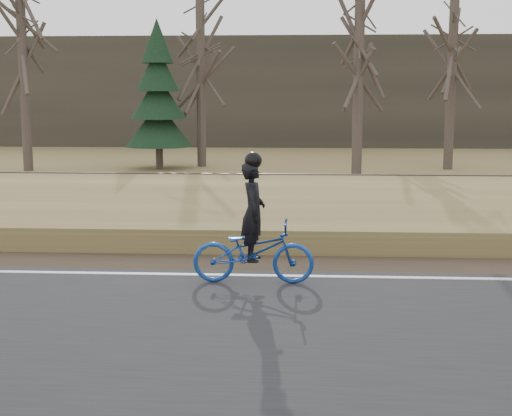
{
  "coord_description": "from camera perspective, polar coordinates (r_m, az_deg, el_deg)",
  "views": [
    {
      "loc": [
        -2.8,
        -10.77,
        2.92
      ],
      "look_at": [
        -3.45,
        0.5,
        1.1
      ],
      "focal_mm": 50.0,
      "sensor_mm": 36.0,
      "label": 1
    }
  ],
  "objects": [
    {
      "name": "bare_tree_far_left",
      "position": [
        28.55,
        -18.13,
        10.94
      ],
      "size": [
        0.36,
        0.36,
        8.07
      ],
      "primitive_type": "cylinder",
      "color": "#4D4038",
      "rests_on": "ground"
    },
    {
      "name": "cyclist",
      "position": [
        10.8,
        -0.22,
        -2.77
      ],
      "size": [
        1.84,
        0.65,
        2.0
      ],
      "rotation": [
        0.0,
        0.0,
        1.57
      ],
      "color": "navy",
      "rests_on": "road"
    },
    {
      "name": "treeline_backdrop",
      "position": [
        40.86,
        7.36,
        9.18
      ],
      "size": [
        120.0,
        4.0,
        6.0
      ],
      "primitive_type": "cube",
      "color": "#383328",
      "rests_on": "ground"
    },
    {
      "name": "shoulder",
      "position": [
        12.63,
        16.09,
        -4.49
      ],
      "size": [
        120.0,
        1.6,
        0.04
      ],
      "primitive_type": "cube",
      "color": "#473A2B",
      "rests_on": "ground"
    },
    {
      "name": "railroad",
      "position": [
        19.12,
        11.73,
        1.78
      ],
      "size": [
        120.0,
        2.4,
        0.29
      ],
      "color": "black",
      "rests_on": "ballast"
    },
    {
      "name": "ground",
      "position": [
        11.5,
        17.39,
        -5.98
      ],
      "size": [
        120.0,
        120.0,
        0.0
      ],
      "primitive_type": "plane",
      "color": "olive",
      "rests_on": "ground"
    },
    {
      "name": "bare_tree_near_left",
      "position": [
        24.9,
        8.19,
        10.17
      ],
      "size": [
        0.36,
        0.36,
        6.81
      ],
      "primitive_type": "cylinder",
      "color": "#4D4038",
      "rests_on": "ground"
    },
    {
      "name": "conifer",
      "position": [
        28.17,
        -7.83,
        8.68
      ],
      "size": [
        2.6,
        2.6,
        5.77
      ],
      "color": "#4D4038",
      "rests_on": "ground"
    },
    {
      "name": "bare_tree_center",
      "position": [
        28.65,
        15.41,
        11.01
      ],
      "size": [
        0.36,
        0.36,
        8.03
      ],
      "primitive_type": "cylinder",
      "color": "#4D4038",
      "rests_on": "ground"
    },
    {
      "name": "ballast",
      "position": [
        19.16,
        11.7,
        0.88
      ],
      "size": [
        120.0,
        3.0,
        0.45
      ],
      "primitive_type": "cube",
      "color": "slate",
      "rests_on": "ground"
    },
    {
      "name": "bare_tree_left",
      "position": [
        28.87,
        -4.43,
        10.14
      ],
      "size": [
        0.36,
        0.36,
        6.87
      ],
      "primitive_type": "cylinder",
      "color": "#4D4038",
      "rests_on": "ground"
    },
    {
      "name": "edge_line",
      "position": [
        11.67,
        17.17,
        -5.42
      ],
      "size": [
        120.0,
        0.12,
        0.01
      ],
      "primitive_type": "cube",
      "color": "silver",
      "rests_on": "road"
    },
    {
      "name": "embankment",
      "position": [
        15.46,
        13.71,
        -1.16
      ],
      "size": [
        120.0,
        5.0,
        0.44
      ],
      "primitive_type": "cube",
      "color": "olive",
      "rests_on": "ground"
    }
  ]
}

